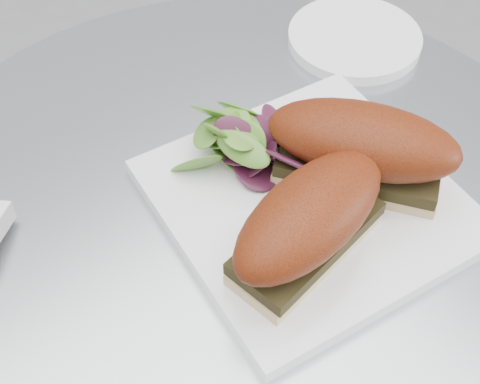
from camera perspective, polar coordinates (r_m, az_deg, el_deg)
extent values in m
cylinder|color=#A4A7AA|center=(0.63, -0.06, -2.31)|extent=(0.70, 0.70, 0.02)
cylinder|color=#A4A7AA|center=(0.95, -0.04, -15.96)|extent=(0.07, 0.07, 0.71)
cube|color=white|center=(0.62, 5.85, -0.85)|extent=(0.29, 0.29, 0.02)
cube|color=#D2BD83|center=(0.57, 5.64, -4.68)|extent=(0.15, 0.08, 0.01)
cube|color=black|center=(0.56, 5.75, -3.88)|extent=(0.15, 0.08, 0.01)
ellipsoid|color=#671F09|center=(0.54, 6.00, -1.94)|extent=(0.18, 0.10, 0.06)
cube|color=#D2BD83|center=(0.63, 9.92, 1.58)|extent=(0.14, 0.16, 0.01)
cube|color=black|center=(0.62, 10.08, 2.40)|extent=(0.14, 0.16, 0.01)
ellipsoid|color=#671F09|center=(0.60, 10.48, 4.40)|extent=(0.16, 0.19, 0.06)
cylinder|color=white|center=(0.81, 9.75, 12.80)|extent=(0.16, 0.16, 0.01)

